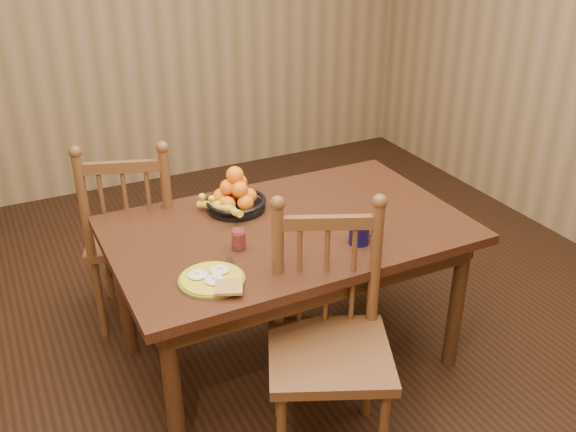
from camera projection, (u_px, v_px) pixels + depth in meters
name	position (u px, v px, depth m)	size (l,w,h in m)	color
room	(288.00, 97.00, 2.65)	(4.52, 5.02, 2.72)	black
dining_table	(288.00, 242.00, 2.96)	(1.60, 1.00, 0.75)	black
chair_far	(134.00, 236.00, 3.33)	(0.60, 0.58, 1.05)	#4A2E16
chair_near	(329.00, 343.00, 2.54)	(0.62, 0.61, 1.05)	#4A2E16
breakfast_plate	(213.00, 279.00, 2.50)	(0.26, 0.30, 0.04)	#59601E
fork	(233.00, 267.00, 2.59)	(0.06, 0.18, 0.00)	silver
spoon	(206.00, 266.00, 2.59)	(0.06, 0.16, 0.01)	silver
coffee_mug	(360.00, 232.00, 2.76)	(0.13, 0.09, 0.10)	#0D0A3A
juice_glass	(239.00, 240.00, 2.71)	(0.06, 0.06, 0.09)	silver
fruit_bowl	(235.00, 198.00, 3.04)	(0.32, 0.32, 0.22)	black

